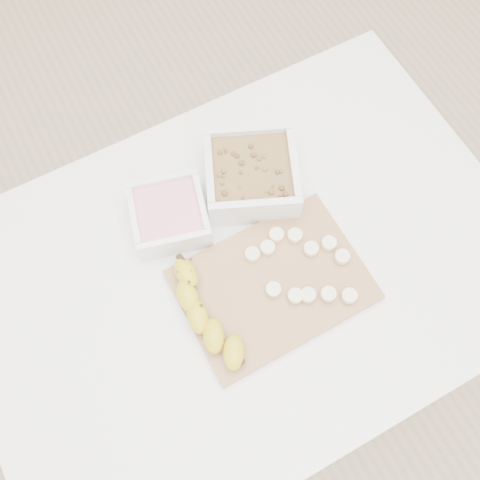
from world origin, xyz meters
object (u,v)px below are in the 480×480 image
bowl_yogurt (169,215)px  banana (207,316)px  table (247,282)px  bowl_granola (251,175)px  cutting_board (273,285)px

bowl_yogurt → banana: 0.20m
table → bowl_granola: bearing=59.3°
table → banana: 0.18m
cutting_board → bowl_yogurt: bearing=117.8°
table → bowl_granola: 0.21m
bowl_granola → cutting_board: bearing=-108.1°
bowl_yogurt → banana: bearing=-97.1°
bowl_yogurt → table: bearing=-59.7°
table → bowl_yogurt: (-0.08, 0.14, 0.13)m
cutting_board → table: bearing=110.7°
table → bowl_yogurt: size_ratio=6.19×
bowl_yogurt → bowl_granola: size_ratio=0.74×
table → cutting_board: cutting_board is taller
bowl_granola → banana: size_ratio=1.05×
bowl_granola → cutting_board: size_ratio=0.68×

